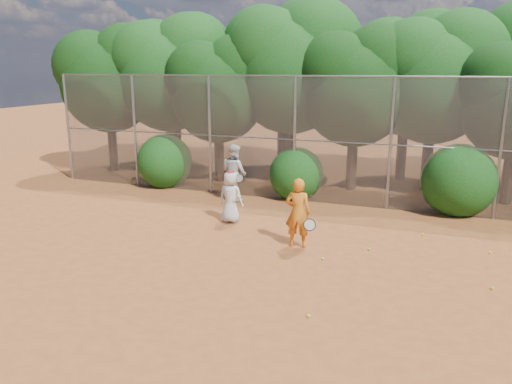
% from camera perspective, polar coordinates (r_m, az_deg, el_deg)
% --- Properties ---
extents(ground, '(80.00, 80.00, 0.00)m').
position_cam_1_polar(ground, '(10.82, 0.30, -9.18)').
color(ground, brown).
rests_on(ground, ground).
extents(fence_back, '(20.05, 0.09, 4.03)m').
position_cam_1_polar(fence_back, '(15.88, 7.48, 5.97)').
color(fence_back, gray).
rests_on(fence_back, ground).
extents(tree_0, '(4.38, 3.81, 6.00)m').
position_cam_1_polar(tree_0, '(21.62, -16.39, 12.68)').
color(tree_0, black).
rests_on(tree_0, ground).
extents(tree_1, '(4.64, 4.03, 6.35)m').
position_cam_1_polar(tree_1, '(20.66, -9.85, 13.64)').
color(tree_1, black).
rests_on(tree_1, ground).
extents(tree_2, '(3.99, 3.47, 5.47)m').
position_cam_1_polar(tree_2, '(18.89, -4.19, 12.01)').
color(tree_2, black).
rests_on(tree_2, ground).
extents(tree_3, '(4.89, 4.26, 6.70)m').
position_cam_1_polar(tree_3, '(18.94, 4.24, 14.47)').
color(tree_3, black).
rests_on(tree_3, ground).
extents(tree_4, '(4.19, 3.64, 5.73)m').
position_cam_1_polar(tree_4, '(17.80, 11.52, 12.20)').
color(tree_4, black).
rests_on(tree_4, ground).
extents(tree_5, '(4.51, 3.92, 6.17)m').
position_cam_1_polar(tree_5, '(18.36, 19.91, 12.61)').
color(tree_5, black).
rests_on(tree_5, ground).
extents(tree_9, '(4.83, 4.20, 6.62)m').
position_cam_1_polar(tree_9, '(23.15, -9.12, 14.13)').
color(tree_9, black).
rests_on(tree_9, ground).
extents(tree_10, '(5.15, 4.48, 7.06)m').
position_cam_1_polar(tree_10, '(21.34, 3.34, 15.07)').
color(tree_10, black).
rests_on(tree_10, ground).
extents(tree_11, '(4.64, 4.03, 6.35)m').
position_cam_1_polar(tree_11, '(20.00, 17.11, 13.22)').
color(tree_11, black).
rests_on(tree_11, ground).
extents(bush_0, '(2.00, 2.00, 2.00)m').
position_cam_1_polar(bush_0, '(18.54, -10.40, 3.73)').
color(bush_0, '#103F0F').
rests_on(bush_0, ground).
extents(bush_1, '(1.80, 1.80, 1.80)m').
position_cam_1_polar(bush_1, '(16.59, 4.63, 2.34)').
color(bush_1, '#103F0F').
rests_on(bush_1, ground).
extents(bush_2, '(2.20, 2.20, 2.20)m').
position_cam_1_polar(bush_2, '(15.95, 22.18, 1.58)').
color(bush_2, '#103F0F').
rests_on(bush_2, ground).
extents(player_yellow, '(0.85, 0.57, 1.71)m').
position_cam_1_polar(player_yellow, '(12.09, 4.82, -2.38)').
color(player_yellow, orange).
rests_on(player_yellow, ground).
extents(player_teen, '(0.75, 0.52, 1.49)m').
position_cam_1_polar(player_teen, '(13.98, -2.91, -0.55)').
color(player_teen, silver).
rests_on(player_teen, ground).
extents(player_white, '(1.14, 1.09, 1.85)m').
position_cam_1_polar(player_white, '(16.35, -2.49, 2.29)').
color(player_white, silver).
rests_on(player_white, ground).
extents(ball_0, '(0.07, 0.07, 0.07)m').
position_cam_1_polar(ball_0, '(12.33, 12.77, -6.39)').
color(ball_0, '#C1D927').
rests_on(ball_0, ground).
extents(ball_1, '(0.07, 0.07, 0.07)m').
position_cam_1_polar(ball_1, '(13.75, 18.52, -4.62)').
color(ball_1, '#C1D927').
rests_on(ball_1, ground).
extents(ball_2, '(0.07, 0.07, 0.07)m').
position_cam_1_polar(ball_2, '(9.07, 6.03, -13.90)').
color(ball_2, '#C1D927').
rests_on(ball_2, ground).
extents(ball_3, '(0.07, 0.07, 0.07)m').
position_cam_1_polar(ball_3, '(11.07, 25.39, -9.90)').
color(ball_3, '#C1D927').
rests_on(ball_3, ground).
extents(ball_4, '(0.07, 0.07, 0.07)m').
position_cam_1_polar(ball_4, '(11.57, 7.61, -7.54)').
color(ball_4, '#C1D927').
rests_on(ball_4, ground).
extents(ball_5, '(0.07, 0.07, 0.07)m').
position_cam_1_polar(ball_5, '(13.04, 25.20, -6.29)').
color(ball_5, '#C1D927').
rests_on(ball_5, ground).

